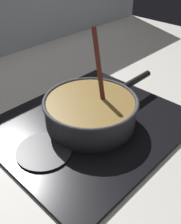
% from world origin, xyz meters
% --- Properties ---
extents(ground, '(2.40, 1.60, 0.04)m').
position_xyz_m(ground, '(0.00, 0.00, -0.02)').
color(ground, beige).
extents(hob_plate, '(0.56, 0.48, 0.01)m').
position_xyz_m(hob_plate, '(0.08, 0.11, 0.01)').
color(hob_plate, black).
rests_on(hob_plate, ground).
extents(burner_ring, '(0.17, 0.17, 0.01)m').
position_xyz_m(burner_ring, '(0.08, 0.11, 0.02)').
color(burner_ring, '#592D0C').
rests_on(burner_ring, hob_plate).
extents(spare_burner, '(0.15, 0.15, 0.01)m').
position_xyz_m(spare_burner, '(-0.10, 0.11, 0.01)').
color(spare_burner, '#262628').
rests_on(spare_burner, hob_plate).
extents(cooking_pan, '(0.44, 0.28, 0.27)m').
position_xyz_m(cooking_pan, '(0.08, 0.11, 0.06)').
color(cooking_pan, '#38383D').
rests_on(cooking_pan, hob_plate).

